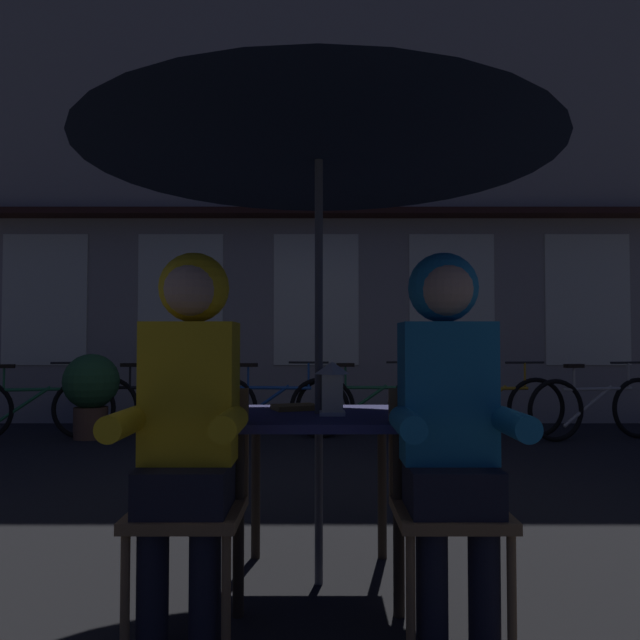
{
  "coord_description": "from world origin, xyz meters",
  "views": [
    {
      "loc": [
        0.01,
        -2.65,
        1.06
      ],
      "look_at": [
        0.0,
        0.24,
        1.16
      ],
      "focal_mm": 33.64,
      "sensor_mm": 36.0,
      "label": 1
    }
  ],
  "objects_px": {
    "bicycle_fourth": "(372,405)",
    "bicycle_furthest": "(599,407)",
    "chair_left": "(193,492)",
    "bicycle_fifth": "(492,407)",
    "cafe_table": "(320,437)",
    "potted_plant": "(92,388)",
    "lantern": "(333,387)",
    "person_left_hooded": "(190,398)",
    "bicycle_nearest": "(34,408)",
    "bicycle_second": "(156,406)",
    "person_right_hooded": "(449,398)",
    "bicycle_third": "(274,406)",
    "book": "(296,407)",
    "patio_umbrella": "(320,118)",
    "chair_right": "(447,492)"
  },
  "relations": [
    {
      "from": "patio_umbrella",
      "to": "chair_left",
      "type": "height_order",
      "value": "patio_umbrella"
    },
    {
      "from": "person_right_hooded",
      "to": "bicycle_second",
      "type": "bearing_deg",
      "value": 117.63
    },
    {
      "from": "person_left_hooded",
      "to": "cafe_table",
      "type": "bearing_deg",
      "value": 41.57
    },
    {
      "from": "bicycle_nearest",
      "to": "bicycle_second",
      "type": "relative_size",
      "value": 0.98
    },
    {
      "from": "person_right_hooded",
      "to": "book",
      "type": "bearing_deg",
      "value": 136.16
    },
    {
      "from": "chair_left",
      "to": "bicycle_fourth",
      "type": "distance_m",
      "value": 4.5
    },
    {
      "from": "bicycle_nearest",
      "to": "bicycle_fourth",
      "type": "relative_size",
      "value": 0.98
    },
    {
      "from": "bicycle_third",
      "to": "bicycle_nearest",
      "type": "bearing_deg",
      "value": -174.6
    },
    {
      "from": "chair_left",
      "to": "person_left_hooded",
      "type": "relative_size",
      "value": 0.62
    },
    {
      "from": "patio_umbrella",
      "to": "book",
      "type": "distance_m",
      "value": 1.32
    },
    {
      "from": "chair_left",
      "to": "bicycle_third",
      "type": "distance_m",
      "value": 4.34
    },
    {
      "from": "chair_left",
      "to": "bicycle_second",
      "type": "relative_size",
      "value": 0.52
    },
    {
      "from": "bicycle_fourth",
      "to": "bicycle_furthest",
      "type": "xyz_separation_m",
      "value": [
        2.42,
        -0.2,
        0.0
      ]
    },
    {
      "from": "cafe_table",
      "to": "bicycle_nearest",
      "type": "distance_m",
      "value": 4.83
    },
    {
      "from": "lantern",
      "to": "potted_plant",
      "type": "distance_m",
      "value": 4.72
    },
    {
      "from": "bicycle_furthest",
      "to": "chair_left",
      "type": "bearing_deg",
      "value": -129.74
    },
    {
      "from": "cafe_table",
      "to": "bicycle_fifth",
      "type": "xyz_separation_m",
      "value": [
        1.86,
        3.87,
        -0.29
      ]
    },
    {
      "from": "lantern",
      "to": "chair_right",
      "type": "height_order",
      "value": "lantern"
    },
    {
      "from": "lantern",
      "to": "bicycle_second",
      "type": "relative_size",
      "value": 0.14
    },
    {
      "from": "bicycle_nearest",
      "to": "bicycle_furthest",
      "type": "xyz_separation_m",
      "value": [
        6.04,
        0.07,
        0.0
      ]
    },
    {
      "from": "person_right_hooded",
      "to": "bicycle_third",
      "type": "distance_m",
      "value": 4.53
    },
    {
      "from": "bicycle_third",
      "to": "book",
      "type": "xyz_separation_m",
      "value": [
        0.4,
        -3.83,
        0.41
      ]
    },
    {
      "from": "bicycle_nearest",
      "to": "bicycle_second",
      "type": "bearing_deg",
      "value": 10.84
    },
    {
      "from": "person_right_hooded",
      "to": "potted_plant",
      "type": "height_order",
      "value": "person_right_hooded"
    },
    {
      "from": "patio_umbrella",
      "to": "potted_plant",
      "type": "bearing_deg",
      "value": 122.58
    },
    {
      "from": "cafe_table",
      "to": "potted_plant",
      "type": "relative_size",
      "value": 0.8
    },
    {
      "from": "patio_umbrella",
      "to": "chair_right",
      "type": "relative_size",
      "value": 2.66
    },
    {
      "from": "patio_umbrella",
      "to": "bicycle_fourth",
      "type": "distance_m",
      "value": 4.39
    },
    {
      "from": "chair_right",
      "to": "person_right_hooded",
      "type": "xyz_separation_m",
      "value": [
        0.0,
        -0.06,
        0.36
      ]
    },
    {
      "from": "patio_umbrella",
      "to": "person_left_hooded",
      "type": "distance_m",
      "value": 1.37
    },
    {
      "from": "bicycle_third",
      "to": "chair_right",
      "type": "bearing_deg",
      "value": -77.15
    },
    {
      "from": "person_right_hooded",
      "to": "chair_right",
      "type": "bearing_deg",
      "value": 90.0
    },
    {
      "from": "patio_umbrella",
      "to": "bicycle_second",
      "type": "bearing_deg",
      "value": 114.64
    },
    {
      "from": "lantern",
      "to": "book",
      "type": "xyz_separation_m",
      "value": [
        -0.17,
        0.2,
        -0.11
      ]
    },
    {
      "from": "lantern",
      "to": "person_left_hooded",
      "type": "height_order",
      "value": "person_left_hooded"
    },
    {
      "from": "chair_left",
      "to": "bicycle_fifth",
      "type": "bearing_deg",
      "value": 61.12
    },
    {
      "from": "book",
      "to": "person_left_hooded",
      "type": "bearing_deg",
      "value": -143.62
    },
    {
      "from": "person_right_hooded",
      "to": "book",
      "type": "distance_m",
      "value": 0.82
    },
    {
      "from": "book",
      "to": "potted_plant",
      "type": "relative_size",
      "value": 0.22
    },
    {
      "from": "book",
      "to": "lantern",
      "type": "bearing_deg",
      "value": -69.92
    },
    {
      "from": "chair_left",
      "to": "person_left_hooded",
      "type": "bearing_deg",
      "value": -90.0
    },
    {
      "from": "lantern",
      "to": "person_right_hooded",
      "type": "xyz_separation_m",
      "value": [
        0.42,
        -0.37,
        -0.01
      ]
    },
    {
      "from": "cafe_table",
      "to": "patio_umbrella",
      "type": "relative_size",
      "value": 0.32
    },
    {
      "from": "bicycle_furthest",
      "to": "book",
      "type": "bearing_deg",
      "value": -130.25
    },
    {
      "from": "cafe_table",
      "to": "bicycle_fifth",
      "type": "bearing_deg",
      "value": 64.35
    },
    {
      "from": "chair_right",
      "to": "bicycle_fifth",
      "type": "relative_size",
      "value": 0.52
    },
    {
      "from": "chair_left",
      "to": "bicycle_second",
      "type": "bearing_deg",
      "value": 107.16
    },
    {
      "from": "bicycle_third",
      "to": "bicycle_fifth",
      "type": "relative_size",
      "value": 1.0
    },
    {
      "from": "bicycle_second",
      "to": "bicycle_fifth",
      "type": "xyz_separation_m",
      "value": [
        3.68,
        -0.09,
        0.0
      ]
    },
    {
      "from": "bicycle_second",
      "to": "book",
      "type": "bearing_deg",
      "value": -65.94
    }
  ]
}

